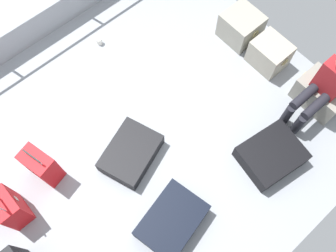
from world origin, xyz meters
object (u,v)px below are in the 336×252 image
cargo_crate_1 (269,54)px  suitcase_3 (271,155)px  passenger_seated (323,88)px  suitcase_4 (10,208)px  paper_cup (99,41)px  suitcase_0 (131,153)px  cargo_crate_2 (321,94)px  suitcase_5 (42,166)px  suitcase_2 (172,221)px  cargo_crate_0 (241,26)px

cargo_crate_1 → suitcase_3: (0.99, -1.03, -0.08)m
cargo_crate_1 → passenger_seated: size_ratio=0.48×
suitcase_4 → paper_cup: (-1.31, 2.17, -0.22)m
passenger_seated → suitcase_0: (-1.02, -2.16, -0.46)m
paper_cup → cargo_crate_2: bearing=31.2°
cargo_crate_1 → paper_cup: 2.39m
paper_cup → suitcase_5: bearing=-55.5°
cargo_crate_2 → suitcase_4: suitcase_4 is taller
cargo_crate_1 → suitcase_3: 1.43m
suitcase_0 → paper_cup: suitcase_0 is taller
suitcase_2 → suitcase_5: (-1.46, -0.74, 0.15)m
cargo_crate_0 → cargo_crate_1: bearing=-3.3°
suitcase_2 → suitcase_3: 1.45m
cargo_crate_0 → passenger_seated: 1.49m
cargo_crate_2 → paper_cup: bearing=-148.8°
suitcase_3 → suitcase_5: bearing=-127.4°
cargo_crate_2 → suitcase_3: (0.14, -1.07, -0.07)m
suitcase_3 → cargo_crate_2: bearing=97.2°
cargo_crate_1 → paper_cup: size_ratio=5.17×
cargo_crate_1 → suitcase_5: (-0.67, -3.21, 0.07)m
suitcase_0 → suitcase_2: (0.95, -0.17, 0.01)m
cargo_crate_0 → suitcase_0: (0.41, -2.33, -0.10)m
cargo_crate_0 → cargo_crate_1: (0.58, -0.03, -0.01)m
cargo_crate_0 → paper_cup: 2.02m
cargo_crate_1 → suitcase_2: bearing=-72.3°
passenger_seated → suitcase_2: (-0.07, -2.33, -0.45)m
suitcase_0 → suitcase_4: size_ratio=1.14×
cargo_crate_2 → suitcase_3: size_ratio=0.82×
suitcase_2 → suitcase_4: (-1.28, -1.27, 0.15)m
cargo_crate_0 → suitcase_0: cargo_crate_0 is taller
cargo_crate_0 → cargo_crate_2: size_ratio=0.81×
passenger_seated → suitcase_0: 2.44m
cargo_crate_0 → cargo_crate_1: size_ratio=1.02×
suitcase_2 → cargo_crate_0: bearing=118.6°
suitcase_0 → suitcase_5: suitcase_5 is taller
suitcase_3 → paper_cup: (-2.79, -0.54, -0.07)m
suitcase_0 → suitcase_3: suitcase_3 is taller
cargo_crate_2 → suitcase_3: cargo_crate_2 is taller
cargo_crate_1 → suitcase_5: 3.28m
cargo_crate_1 → cargo_crate_2: size_ratio=0.79×
suitcase_0 → suitcase_4: bearing=-102.9°
suitcase_0 → suitcase_3: (1.16, 1.27, 0.01)m
paper_cup → suitcase_4: bearing=-59.0°
cargo_crate_0 → paper_cup: cargo_crate_0 is taller
cargo_crate_2 → suitcase_0: bearing=-113.5°
cargo_crate_0 → paper_cup: bearing=-127.5°
suitcase_2 → suitcase_0: bearing=170.1°
suitcase_5 → paper_cup: size_ratio=6.39×
suitcase_2 → paper_cup: suitcase_2 is taller
cargo_crate_2 → suitcase_0: size_ratio=0.75×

